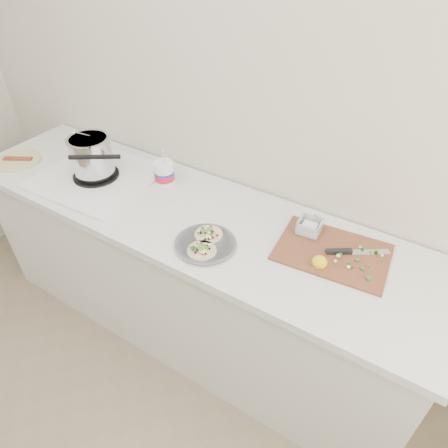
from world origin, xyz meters
The scene contains 6 objects.
counter centered at (0.00, 1.43, 0.45)m, with size 2.44×0.66×0.90m.
stove centered at (-0.54, 1.39, 0.99)m, with size 0.60×0.56×0.28m.
taco_plate centered at (0.24, 1.26, 0.92)m, with size 0.26×0.26×0.04m.
tub centered at (-0.21, 1.54, 0.97)m, with size 0.10×0.10×0.23m.
cutboard centered at (0.70, 1.51, 0.92)m, with size 0.48×0.35×0.07m.
bacon_plate centered at (-1.04, 1.28, 0.91)m, with size 0.25×0.25×0.02m.
Camera 1 is at (0.97, 0.24, 2.03)m, focal length 32.00 mm.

